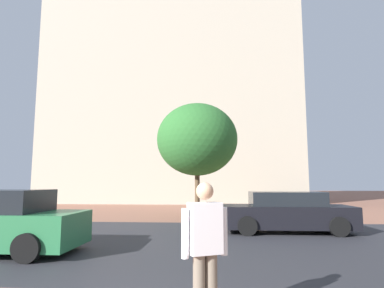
{
  "coord_description": "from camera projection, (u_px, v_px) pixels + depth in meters",
  "views": [
    {
      "loc": [
        1.21,
        -2.72,
        1.72
      ],
      "look_at": [
        0.33,
        10.31,
        3.31
      ],
      "focal_mm": 29.92,
      "sensor_mm": 36.0,
      "label": 1
    }
  ],
  "objects": [
    {
      "name": "ground_plane",
      "position": [
        183.0,
        227.0,
        12.48
      ],
      "size": [
        120.0,
        120.0,
        0.0
      ],
      "primitive_type": "plane",
      "color": "#93604C"
    },
    {
      "name": "street_asphalt_strip",
      "position": [
        173.0,
        241.0,
        9.52
      ],
      "size": [
        120.0,
        8.87,
        0.0
      ],
      "primitive_type": "cube",
      "color": "#2D2D33",
      "rests_on": "ground_plane"
    },
    {
      "name": "landmark_building",
      "position": [
        173.0,
        86.0,
        33.11
      ],
      "size": [
        22.72,
        13.23,
        35.44
      ],
      "color": "#B2A893",
      "rests_on": "ground_plane"
    },
    {
      "name": "person_skater",
      "position": [
        205.0,
        245.0,
        3.93
      ],
      "size": [
        0.56,
        0.4,
        1.73
      ],
      "color": "#706656",
      "rests_on": "ground_plane"
    },
    {
      "name": "car_black",
      "position": [
        286.0,
        212.0,
        11.29
      ],
      "size": [
        4.45,
        1.95,
        1.41
      ],
      "color": "black",
      "rests_on": "ground_plane"
    },
    {
      "name": "tree_curb_far",
      "position": [
        197.0,
        140.0,
        17.12
      ],
      "size": [
        4.3,
        4.3,
        5.97
      ],
      "color": "brown",
      "rests_on": "ground_plane"
    }
  ]
}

